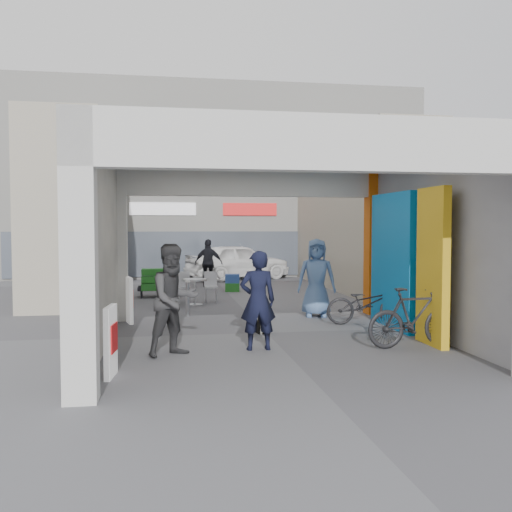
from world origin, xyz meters
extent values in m
plane|color=#5A5A5F|center=(0.00, 0.00, 0.00)|extent=(90.00, 90.00, 0.00)
cube|color=silver|center=(-3.00, -4.00, 1.75)|extent=(0.40, 0.40, 3.50)
cube|color=silver|center=(-3.00, 2.00, 1.75)|extent=(0.40, 0.40, 3.50)
cube|color=#D95C0C|center=(3.00, 2.00, 1.75)|extent=(0.40, 0.40, 3.50)
plane|color=beige|center=(-3.00, -1.00, 1.75)|extent=(0.00, 6.40, 6.40)
plane|color=#A0A0A5|center=(3.00, -1.00, 1.75)|extent=(0.00, 6.40, 6.40)
cube|color=#0B72BA|center=(2.70, 0.20, 1.40)|extent=(0.15, 2.00, 2.80)
cube|color=gold|center=(2.70, -1.60, 1.40)|extent=(0.15, 1.00, 2.80)
plane|color=#B0B0AB|center=(0.00, -1.00, 3.50)|extent=(6.40, 6.40, 0.00)
cube|color=silver|center=(0.00, 2.05, 3.15)|extent=(6.40, 0.30, 0.70)
cube|color=silver|center=(0.00, -4.05, 3.15)|extent=(6.40, 0.30, 0.70)
cube|color=white|center=(0.00, 2.22, 3.10)|extent=(4.20, 0.05, 0.55)
cube|color=silver|center=(0.00, 14.00, 4.00)|extent=(18.00, 4.00, 8.00)
cube|color=#515966|center=(0.00, 11.95, 1.00)|extent=(16.20, 0.06, 1.80)
cube|color=white|center=(-2.00, 11.96, 2.80)|extent=(2.60, 0.06, 0.50)
cube|color=red|center=(1.50, 11.96, 2.80)|extent=(2.20, 0.06, 0.50)
cube|color=#A29A86|center=(-4.50, 7.50, 2.50)|extent=(2.00, 9.00, 5.00)
cube|color=#A29A86|center=(4.50, 7.50, 2.50)|extent=(2.00, 9.00, 5.00)
cylinder|color=#92949A|center=(-1.45, 2.34, 0.41)|extent=(0.09, 0.09, 0.82)
cylinder|color=#92949A|center=(0.10, 2.34, 0.49)|extent=(0.09, 0.09, 0.99)
cylinder|color=#92949A|center=(1.59, 2.54, 0.42)|extent=(0.09, 0.09, 0.84)
cube|color=white|center=(-2.75, -2.89, 0.50)|extent=(0.15, 0.56, 1.00)
cube|color=red|center=(-2.71, -2.89, 0.55)|extent=(0.09, 0.39, 0.40)
cube|color=white|center=(-2.75, 1.63, 0.50)|extent=(0.20, 0.55, 1.00)
cube|color=red|center=(-2.71, 1.63, 0.55)|extent=(0.12, 0.38, 0.40)
cylinder|color=#B2B3B8|center=(-1.17, 4.27, 0.34)|extent=(0.06, 0.06, 0.68)
cylinder|color=#B2B3B8|center=(-1.17, 4.27, 0.01)|extent=(0.41, 0.41, 0.02)
cylinder|color=#B2B3B8|center=(-1.17, 4.27, 0.68)|extent=(0.66, 0.66, 0.05)
cube|color=#B2B3B8|center=(-1.74, 4.08, 0.21)|extent=(0.36, 0.36, 0.42)
cube|color=#B2B3B8|center=(-1.74, 4.25, 0.63)|extent=(0.36, 0.05, 0.42)
cube|color=#B2B3B8|center=(-0.70, 4.74, 0.21)|extent=(0.36, 0.36, 0.42)
cube|color=#B2B3B8|center=(-0.70, 4.91, 0.63)|extent=(0.36, 0.05, 0.42)
cube|color=#B2B3B8|center=(-1.45, 4.83, 0.21)|extent=(0.36, 0.36, 0.42)
cube|color=#B2B3B8|center=(-1.45, 5.00, 0.63)|extent=(0.36, 0.05, 0.42)
cube|color=black|center=(-2.13, 6.18, 0.16)|extent=(1.26, 0.63, 0.32)
cube|color=#195719|center=(-2.13, 6.02, 0.32)|extent=(1.05, 0.37, 0.19)
cube|color=#195719|center=(-2.13, 6.18, 0.53)|extent=(1.05, 0.37, 0.19)
cube|color=#195719|center=(-2.13, 6.33, 0.74)|extent=(1.05, 0.37, 0.19)
cube|color=#195719|center=(0.20, 7.22, 0.14)|extent=(0.50, 0.42, 0.28)
cube|color=#274790|center=(0.20, 7.22, 0.42)|extent=(0.50, 0.42, 0.28)
cube|color=black|center=(-0.08, 0.02, 0.12)|extent=(0.24, 0.31, 0.24)
cube|color=black|center=(-0.08, -0.11, 0.29)|extent=(0.19, 0.16, 0.35)
cube|color=white|center=(-0.08, -0.20, 0.26)|extent=(0.15, 0.03, 0.33)
cylinder|color=white|center=(-0.14, -0.18, 0.14)|extent=(0.04, 0.04, 0.28)
cylinder|color=white|center=(-0.03, -0.18, 0.14)|extent=(0.04, 0.04, 0.28)
sphere|color=black|center=(-0.08, -0.13, 0.51)|extent=(0.19, 0.19, 0.19)
cube|color=white|center=(-0.08, -0.23, 0.49)|extent=(0.08, 0.12, 0.06)
cone|color=black|center=(-0.13, -0.09, 0.60)|extent=(0.07, 0.07, 0.08)
cone|color=black|center=(-0.03, -0.09, 0.60)|extent=(0.07, 0.07, 0.08)
imported|color=black|center=(-0.42, -1.50, 0.85)|extent=(0.63, 0.42, 1.70)
imported|color=#353538|center=(-1.84, -1.70, 0.91)|extent=(1.11, 1.04, 1.83)
imported|color=#5A7BAF|center=(1.52, 1.84, 0.91)|extent=(0.99, 0.75, 1.82)
imported|color=black|center=(-0.45, 8.76, 0.83)|extent=(1.05, 0.66, 1.66)
imported|color=black|center=(2.30, 0.60, 0.45)|extent=(1.79, 0.82, 0.91)
imported|color=black|center=(2.30, -1.75, 0.53)|extent=(1.78, 0.64, 1.05)
imported|color=white|center=(0.93, 11.44, 0.71)|extent=(4.49, 2.99, 1.42)
camera|label=1|loc=(-2.02, -11.02, 2.11)|focal=40.00mm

